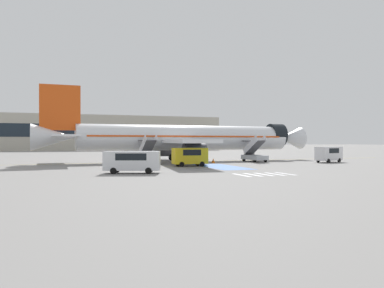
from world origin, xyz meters
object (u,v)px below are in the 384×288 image
(terminal_building, at_px, (92,133))
(service_van_0, at_px, (329,153))
(boarding_stairs_forward, at_px, (254,155))
(ground_crew_1, at_px, (182,157))
(airliner, at_px, (184,138))
(ground_crew_0, at_px, (205,156))
(service_van_2, at_px, (132,160))
(service_van_1, at_px, (190,155))
(traffic_cone_1, at_px, (213,161))
(traffic_cone_0, at_px, (114,162))
(fuel_tanker, at_px, (128,148))
(boarding_stairs_aft, at_px, (148,157))

(terminal_building, bearing_deg, service_van_0, -73.36)
(boarding_stairs_forward, xyz_separation_m, service_van_0, (9.90, -5.23, 0.39))
(boarding_stairs_forward, distance_m, ground_crew_1, 11.64)
(boarding_stairs_forward, bearing_deg, terminal_building, 99.88)
(airliner, relative_size, ground_crew_0, 25.51)
(service_van_2, relative_size, ground_crew_1, 3.67)
(service_van_1, height_order, ground_crew_1, service_van_1)
(ground_crew_1, xyz_separation_m, traffic_cone_1, (4.30, -1.64, -0.58))
(terminal_building, bearing_deg, service_van_2, -91.97)
(airliner, xyz_separation_m, traffic_cone_0, (-11.59, -4.62, -3.43))
(terminal_building, bearing_deg, ground_crew_0, -83.08)
(service_van_2, distance_m, ground_crew_1, 18.89)
(ground_crew_0, height_order, terminal_building, terminal_building)
(airliner, distance_m, fuel_tanker, 25.28)
(fuel_tanker, bearing_deg, boarding_stairs_forward, -65.72)
(traffic_cone_0, bearing_deg, terminal_building, 87.75)
(traffic_cone_1, bearing_deg, service_van_2, -135.70)
(boarding_stairs_aft, distance_m, ground_crew_0, 9.67)
(ground_crew_0, relative_size, traffic_cone_0, 2.92)
(ground_crew_1, relative_size, terminal_building, 0.02)
(service_van_1, relative_size, service_van_2, 0.75)
(boarding_stairs_forward, bearing_deg, boarding_stairs_aft, -180.00)
(boarding_stairs_aft, xyz_separation_m, traffic_cone_1, (9.80, -0.38, -0.69))
(fuel_tanker, relative_size, ground_crew_1, 6.51)
(boarding_stairs_forward, xyz_separation_m, traffic_cone_0, (-21.81, -0.41, -0.71))
(boarding_stairs_aft, bearing_deg, fuel_tanker, 84.05)
(airliner, xyz_separation_m, terminal_building, (-8.07, 84.86, 2.63))
(boarding_stairs_forward, xyz_separation_m, traffic_cone_1, (-7.31, -0.89, -0.68))
(service_van_0, relative_size, traffic_cone_1, 7.46)
(fuel_tanker, distance_m, service_van_0, 42.28)
(boarding_stairs_aft, xyz_separation_m, service_van_1, (4.09, -6.35, 0.38))
(traffic_cone_1, relative_size, terminal_building, 0.01)
(fuel_tanker, relative_size, service_van_0, 2.12)
(service_van_0, distance_m, terminal_building, 98.55)
(fuel_tanker, bearing_deg, ground_crew_0, -78.16)
(traffic_cone_1, bearing_deg, airliner, 119.65)
(traffic_cone_0, bearing_deg, airliner, 21.71)
(boarding_stairs_aft, bearing_deg, traffic_cone_1, -3.94)
(ground_crew_0, relative_size, ground_crew_1, 1.10)
(airliner, bearing_deg, service_van_2, -32.85)
(fuel_tanker, xyz_separation_m, service_van_1, (1.91, -35.84, -0.48))
(boarding_stairs_aft, distance_m, service_van_2, 15.35)
(boarding_stairs_forward, relative_size, traffic_cone_0, 8.84)
(terminal_building, bearing_deg, traffic_cone_0, -92.25)
(boarding_stairs_aft, bearing_deg, boarding_stairs_forward, 0.00)
(airliner, height_order, service_van_0, airliner)
(ground_crew_1, bearing_deg, terminal_building, -100.93)
(fuel_tanker, bearing_deg, terminal_building, 90.20)
(service_van_2, bearing_deg, ground_crew_1, 165.00)
(boarding_stairs_forward, relative_size, service_van_1, 1.21)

